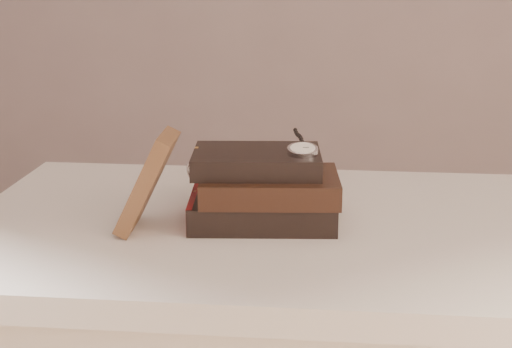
# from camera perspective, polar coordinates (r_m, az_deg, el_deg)

# --- Properties ---
(table) EXTENTS (1.00, 0.60, 0.75)m
(table) POSITION_cam_1_polar(r_m,az_deg,el_deg) (1.19, 2.50, -7.74)
(table) COLOR beige
(table) RESTS_ON ground
(book_stack) EXTENTS (0.23, 0.17, 0.11)m
(book_stack) POSITION_cam_1_polar(r_m,az_deg,el_deg) (1.14, 0.57, -1.18)
(book_stack) COLOR black
(book_stack) RESTS_ON table
(journal) EXTENTS (0.09, 0.10, 0.15)m
(journal) POSITION_cam_1_polar(r_m,az_deg,el_deg) (1.11, -8.20, -0.58)
(journal) COLOR #452A1A
(journal) RESTS_ON table
(pocket_watch) EXTENTS (0.05, 0.15, 0.02)m
(pocket_watch) POSITION_cam_1_polar(r_m,az_deg,el_deg) (1.11, 3.52, 1.93)
(pocket_watch) COLOR silver
(pocket_watch) RESTS_ON book_stack
(eyeglasses) EXTENTS (0.10, 0.11, 0.04)m
(eyeglasses) POSITION_cam_1_polar(r_m,az_deg,el_deg) (1.21, -3.11, 0.37)
(eyeglasses) COLOR silver
(eyeglasses) RESTS_ON book_stack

